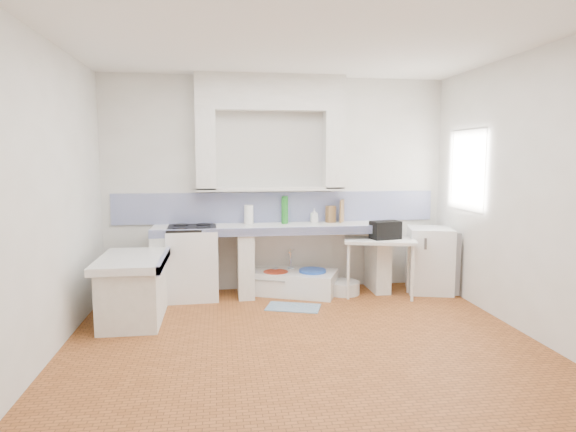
{
  "coord_description": "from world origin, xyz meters",
  "views": [
    {
      "loc": [
        -0.76,
        -4.39,
        1.76
      ],
      "look_at": [
        0.0,
        1.0,
        1.1
      ],
      "focal_mm": 30.27,
      "sensor_mm": 36.0,
      "label": 1
    }
  ],
  "objects": [
    {
      "name": "floor",
      "position": [
        0.0,
        0.0,
        0.0
      ],
      "size": [
        4.5,
        4.5,
        0.0
      ],
      "primitive_type": "plane",
      "color": "#9F5526",
      "rests_on": "ground"
    },
    {
      "name": "ceiling",
      "position": [
        0.0,
        0.0,
        2.8
      ],
      "size": [
        4.5,
        4.5,
        0.0
      ],
      "primitive_type": "plane",
      "rotation": [
        3.14,
        0.0,
        0.0
      ],
      "color": "white",
      "rests_on": "ground"
    },
    {
      "name": "wall_back",
      "position": [
        0.0,
        2.0,
        1.4
      ],
      "size": [
        4.5,
        0.0,
        4.5
      ],
      "primitive_type": "plane",
      "rotation": [
        1.57,
        0.0,
        0.0
      ],
      "color": "white",
      "rests_on": "ground"
    },
    {
      "name": "wall_front",
      "position": [
        0.0,
        -2.0,
        1.4
      ],
      "size": [
        4.5,
        0.0,
        4.5
      ],
      "primitive_type": "plane",
      "rotation": [
        -1.57,
        0.0,
        0.0
      ],
      "color": "white",
      "rests_on": "ground"
    },
    {
      "name": "wall_left",
      "position": [
        -2.25,
        0.0,
        1.4
      ],
      "size": [
        0.0,
        4.5,
        4.5
      ],
      "primitive_type": "plane",
      "rotation": [
        1.57,
        0.0,
        1.57
      ],
      "color": "white",
      "rests_on": "ground"
    },
    {
      "name": "wall_right",
      "position": [
        2.25,
        0.0,
        1.4
      ],
      "size": [
        0.0,
        4.5,
        4.5
      ],
      "primitive_type": "plane",
      "rotation": [
        1.57,
        0.0,
        -1.57
      ],
      "color": "white",
      "rests_on": "ground"
    },
    {
      "name": "alcove_mass",
      "position": [
        -0.1,
        1.88,
        2.58
      ],
      "size": [
        1.9,
        0.25,
        0.45
      ],
      "primitive_type": "cube",
      "color": "white",
      "rests_on": "ground"
    },
    {
      "name": "window_frame",
      "position": [
        2.42,
        1.2,
        1.6
      ],
      "size": [
        0.35,
        0.86,
        1.06
      ],
      "primitive_type": "cube",
      "color": "#3C2513",
      "rests_on": "ground"
    },
    {
      "name": "lace_valance",
      "position": [
        2.28,
        1.2,
        1.98
      ],
      "size": [
        0.01,
        0.84,
        0.24
      ],
      "primitive_type": "cube",
      "color": "white",
      "rests_on": "ground"
    },
    {
      "name": "counter_slab",
      "position": [
        -0.1,
        1.7,
        0.86
      ],
      "size": [
        3.0,
        0.6,
        0.08
      ],
      "primitive_type": "cube",
      "color": "white",
      "rests_on": "ground"
    },
    {
      "name": "counter_lip",
      "position": [
        -0.1,
        1.42,
        0.86
      ],
      "size": [
        3.0,
        0.04,
        0.1
      ],
      "primitive_type": "cube",
      "color": "navy",
      "rests_on": "ground"
    },
    {
      "name": "counter_pier_left",
      "position": [
        -1.5,
        1.7,
        0.41
      ],
      "size": [
        0.2,
        0.55,
        0.82
      ],
      "primitive_type": "cube",
      "color": "white",
      "rests_on": "ground"
    },
    {
      "name": "counter_pier_mid",
      "position": [
        -0.45,
        1.7,
        0.41
      ],
      "size": [
        0.2,
        0.55,
        0.82
      ],
      "primitive_type": "cube",
      "color": "white",
      "rests_on": "ground"
    },
    {
      "name": "counter_pier_right",
      "position": [
        1.3,
        1.7,
        0.41
      ],
      "size": [
        0.2,
        0.55,
        0.82
      ],
      "primitive_type": "cube",
      "color": "white",
      "rests_on": "ground"
    },
    {
      "name": "peninsula_top",
      "position": [
        -1.7,
        0.9,
        0.66
      ],
      "size": [
        0.7,
        1.1,
        0.08
      ],
      "primitive_type": "cube",
      "color": "white",
      "rests_on": "ground"
    },
    {
      "name": "peninsula_base",
      "position": [
        -1.7,
        0.9,
        0.31
      ],
      "size": [
        0.6,
        1.0,
        0.62
      ],
      "primitive_type": "cube",
      "color": "white",
      "rests_on": "ground"
    },
    {
      "name": "peninsula_lip",
      "position": [
        -1.37,
        0.9,
        0.66
      ],
      "size": [
        0.04,
        1.1,
        0.1
      ],
      "primitive_type": "cube",
      "color": "navy",
      "rests_on": "ground"
    },
    {
      "name": "backsplash",
      "position": [
        0.0,
        1.99,
        1.1
      ],
      "size": [
        4.27,
        0.03,
        0.4
      ],
      "primitive_type": "cube",
      "color": "navy",
      "rests_on": "ground"
    },
    {
      "name": "stove",
      "position": [
        -1.11,
        1.68,
        0.44
      ],
      "size": [
        0.63,
        0.61,
        0.87
      ],
      "primitive_type": "cube",
      "rotation": [
        0.0,
        0.0,
        0.03
      ],
      "color": "white",
      "rests_on": "ground"
    },
    {
      "name": "sink",
      "position": [
        0.16,
        1.71,
        0.13
      ],
      "size": [
        1.24,
        0.97,
        0.26
      ],
      "primitive_type": "cube",
      "rotation": [
        0.0,
        0.0,
        -0.4
      ],
      "color": "white",
      "rests_on": "ground"
    },
    {
      "name": "side_table",
      "position": [
        1.23,
        1.42,
        0.37
      ],
      "size": [
        0.98,
        0.7,
        0.04
      ],
      "primitive_type": "cube",
      "rotation": [
        0.0,
        0.0,
        -0.26
      ],
      "color": "white",
      "rests_on": "ground"
    },
    {
      "name": "fridge",
      "position": [
        1.95,
        1.53,
        0.42
      ],
      "size": [
        0.67,
        0.67,
        0.85
      ],
      "primitive_type": "cube",
      "rotation": [
        0.0,
        0.0,
        -0.27
      ],
      "color": "white",
      "rests_on": "ground"
    },
    {
      "name": "bucket_red",
      "position": [
        -0.06,
        1.68,
        0.15
      ],
      "size": [
        0.35,
        0.35,
        0.3
      ],
      "primitive_type": "cylinder",
      "rotation": [
        0.0,
        0.0,
        -0.09
      ],
      "color": "#B22A11",
      "rests_on": "ground"
    },
    {
      "name": "bucket_orange",
      "position": [
        0.21,
        1.65,
        0.14
      ],
      "size": [
        0.38,
        0.38,
        0.28
      ],
      "primitive_type": "cylinder",
      "rotation": [
        0.0,
        0.0,
        -0.37
      ],
      "color": "#CE5207",
      "rests_on": "ground"
    },
    {
      "name": "bucket_blue",
      "position": [
        0.41,
        1.61,
        0.16
      ],
      "size": [
        0.35,
        0.35,
        0.33
      ],
      "primitive_type": "cylinder",
      "rotation": [
        0.0,
        0.0,
        0.02
      ],
      "color": "blue",
      "rests_on": "ground"
    },
    {
      "name": "basin_white",
      "position": [
        0.81,
        1.58,
        0.08
      ],
      "size": [
        0.5,
        0.5,
        0.16
      ],
      "primitive_type": "cylinder",
      "rotation": [
        0.0,
        0.0,
        -0.26
      ],
      "color": "white",
      "rests_on": "ground"
    },
    {
      "name": "water_bottle_a",
      "position": [
        -0.05,
        1.85,
        0.15
      ],
      "size": [
        0.08,
        0.08,
        0.31
      ],
      "primitive_type": "cylinder",
      "rotation": [
        0.0,
        0.0,
        0.0
      ],
      "color": "silver",
      "rests_on": "ground"
    },
    {
      "name": "water_bottle_b",
      "position": [
        0.15,
        1.85,
        0.15
      ],
      "size": [
        0.1,
        0.1,
        0.31
      ],
      "primitive_type": "cylinder",
      "rotation": [
        0.0,
        0.0,
        0.3
      ],
      "color": "silver",
      "rests_on": "ground"
    },
    {
      "name": "black_bag",
      "position": [
        1.3,
        1.43,
        0.85
      ],
      "size": [
        0.4,
        0.28,
        0.23
      ],
      "primitive_type": "cube",
      "rotation": [
        0.0,
        0.0,
        0.21
      ],
      "color": "black",
      "rests_on": "side_table"
    },
    {
      "name": "green_bottle_a",
      "position": [
        0.07,
        1.81,
        1.07
      ],
      "size": [
        0.08,
        0.08,
        0.34
      ],
      "primitive_type": "cylinder",
      "rotation": [
        0.0,
        0.0,
        0.04
      ],
      "color": "#1E7322",
      "rests_on": "counter_slab"
    },
    {
      "name": "green_bottle_b",
      "position": [
        0.08,
        1.85,
        1.08
      ],
      "size": [
        0.08,
        0.08,
        0.36
      ],
      "primitive_type": "cylinder",
      "rotation": [
        0.0,
        0.0,
        0.02
      ],
      "color": "#1E7322",
      "rests_on": "counter_slab"
    },
    {
      "name": "knife_block",
      "position": [
        0.69,
        1.85,
        1.01
      ],
      "size": [
        0.13,
        0.12,
        0.22
      ],
      "primitive_type": "cube",
      "rotation": [
        0.0,
        0.0,
        0.32
      ],
      "color": "olive",
      "rests_on": "counter_slab"
    },
    {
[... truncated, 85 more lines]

